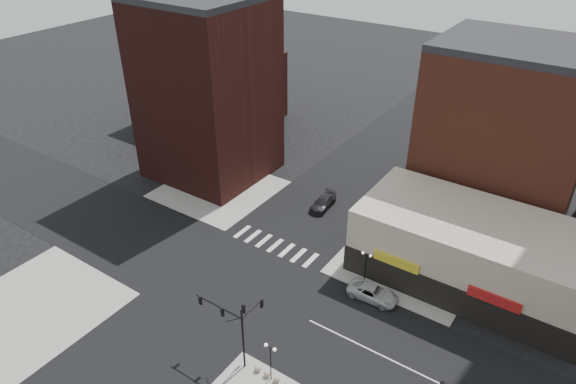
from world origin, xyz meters
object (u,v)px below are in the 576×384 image
Objects in this scene: traffic_signal at (236,320)px; street_lamp_se_a at (270,354)px; white_suv at (373,293)px; dark_sedan_north at (323,203)px; street_lamp_ne at (366,260)px.

street_lamp_se_a is (3.76, -0.17, -1.67)m from traffic_signal.
white_suv is at bearing 65.43° from traffic_signal.
traffic_signal is at bearing -79.65° from dark_sedan_north.
street_lamp_se_a is at bearing -93.58° from street_lamp_ne.
street_lamp_ne is 0.77× the size of white_suv.
traffic_signal is at bearing 152.48° from white_suv.
traffic_signal reaches higher than street_lamp_se_a.
street_lamp_ne is at bearing 86.42° from street_lamp_se_a.
dark_sedan_north is (-11.72, 10.85, -2.55)m from street_lamp_ne.
traffic_signal is 1.44× the size of white_suv.
street_lamp_se_a reaches higher than dark_sedan_north.
white_suv is (2.79, 14.50, -2.54)m from street_lamp_se_a.
dark_sedan_north is (-13.50, 12.35, -0.00)m from white_suv.
traffic_signal is 4.12m from street_lamp_se_a.
street_lamp_ne reaches higher than dark_sedan_north.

